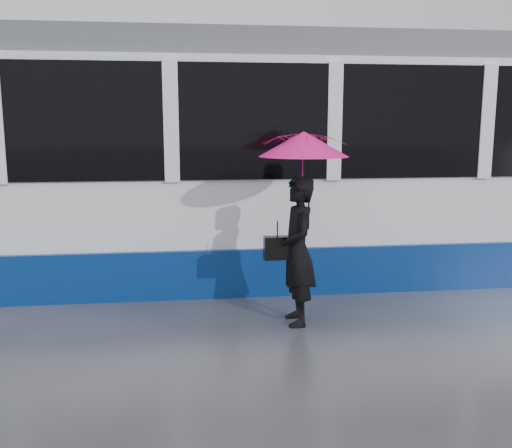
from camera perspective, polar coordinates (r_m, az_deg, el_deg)
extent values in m
plane|color=#2F2F34|center=(6.10, -7.39, -11.00)|extent=(90.00, 90.00, 0.00)
cube|color=#3F3D38|center=(7.79, -7.37, -6.26)|extent=(34.00, 0.07, 0.02)
cube|color=#3F3D38|center=(9.18, -7.35, -3.77)|extent=(34.00, 0.07, 0.02)
cube|color=white|center=(8.56, 8.87, 5.48)|extent=(24.00, 2.40, 2.95)
cube|color=navy|center=(8.73, 8.66, -2.49)|extent=(24.00, 2.56, 0.62)
cube|color=black|center=(8.53, 8.99, 10.01)|extent=(23.00, 2.48, 1.40)
cube|color=#54575C|center=(8.59, 9.18, 16.52)|extent=(23.60, 2.20, 0.35)
imported|color=black|center=(6.21, 4.18, -2.73)|extent=(0.40, 0.60, 1.63)
imported|color=#FD155D|center=(6.08, 4.75, 5.59)|extent=(0.91, 0.93, 0.81)
cone|color=#FD155D|center=(6.07, 4.78, 7.98)|extent=(0.98, 0.98, 0.26)
cylinder|color=black|center=(6.07, 4.80, 9.42)|extent=(0.01, 0.01, 0.06)
cylinder|color=black|center=(6.15, 5.32, 2.77)|extent=(0.02, 0.02, 0.71)
cube|color=black|center=(6.18, 2.14, -2.40)|extent=(0.29, 0.13, 0.25)
cylinder|color=black|center=(6.14, 2.16, -0.43)|extent=(0.01, 0.01, 0.18)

